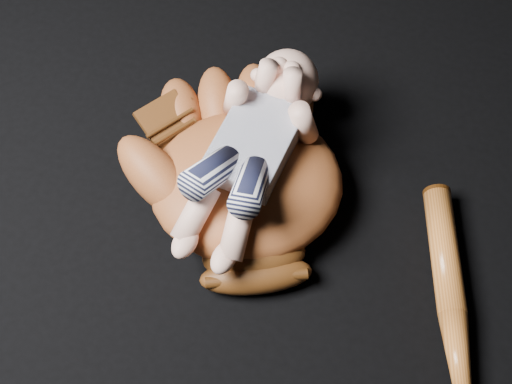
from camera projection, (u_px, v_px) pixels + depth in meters
baseball_glove at (246, 178)px, 1.26m from camera, size 0.54×0.57×0.14m
newborn_baby at (246, 154)px, 1.21m from camera, size 0.22×0.41×0.16m
baseball_bat at (455, 331)px, 1.17m from camera, size 0.19×0.48×0.05m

